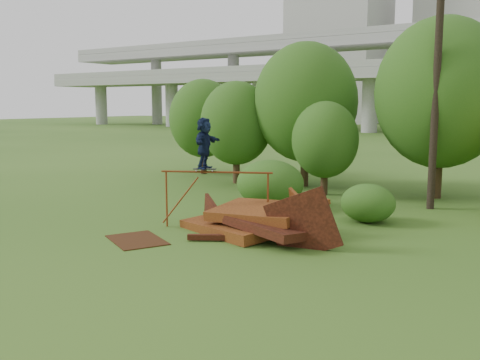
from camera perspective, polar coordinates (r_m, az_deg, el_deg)
The scene contains 16 objects.
ground at distance 15.18m, azimuth -1.70°, elevation -7.12°, with size 240.00×240.00×0.00m, color #2D5116.
scrap_pile at distance 16.39m, azimuth 1.66°, elevation -4.43°, with size 5.72×3.46×2.27m.
grind_rail at distance 17.14m, azimuth -2.52°, elevation -0.58°, with size 3.26×1.66×1.86m.
skateboard at distance 17.14m, azimuth -3.79°, elevation 1.17°, with size 0.74×0.50×0.08m.
skater at distance 17.06m, azimuth -3.82°, elevation 3.95°, with size 1.51×0.48×1.63m, color #0F1936.
flat_plate at distance 16.13m, azimuth -10.94°, elevation -6.30°, with size 1.93×1.38×0.03m, color #371C0B.
tree_0 at distance 26.81m, azimuth -0.39°, elevation 6.08°, with size 3.63×3.63×5.12m.
tree_1 at distance 26.03m, azimuth 7.01°, elevation 8.22°, with size 4.98×4.98×6.92m.
tree_2 at distance 23.68m, azimuth 9.07°, elevation 4.25°, with size 2.92×2.92×4.12m.
tree_3 at distance 24.01m, azimuth 20.69°, elevation 8.68°, with size 5.47×5.47×7.59m.
tree_6 at distance 30.54m, azimuth -3.95°, elevation 6.57°, with size 3.86×3.86×5.39m.
shrub_left at distance 20.80m, azimuth 3.24°, elevation -0.37°, with size 2.67×2.46×1.85m, color #204F15.
shrub_right at distance 18.63m, azimuth 13.49°, elevation -2.40°, with size 1.86×1.70×1.32m, color #204F15.
utility_pole at distance 21.44m, azimuth 20.24°, elevation 9.94°, with size 1.40×0.28×9.55m.
building_left at distance 117.38m, azimuth 10.55°, elevation 14.63°, with size 18.00×16.00×35.00m, color #9E9E99.
building_right at distance 116.96m, azimuth 22.10°, elevation 12.48°, with size 14.00×14.00×28.00m, color #9E9E99.
Camera 1 is at (8.51, -11.92, 4.00)m, focal length 40.00 mm.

